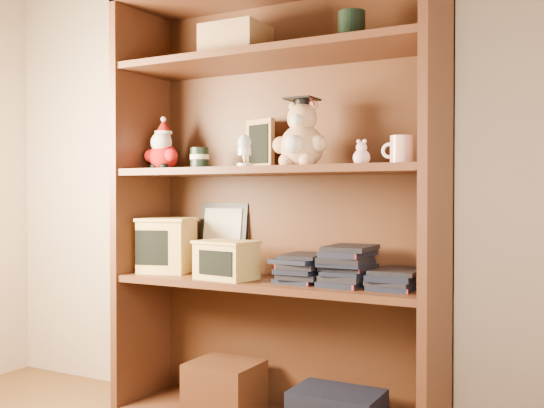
{
  "coord_description": "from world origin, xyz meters",
  "views": [
    {
      "loc": [
        1.05,
        -0.68,
        0.86
      ],
      "look_at": [
        -0.02,
        1.3,
        0.82
      ],
      "focal_mm": 42.0,
      "sensor_mm": 36.0,
      "label": 1
    }
  ],
  "objects_px": {
    "teacher_mug": "(401,150)",
    "bookcase": "(278,215)",
    "treats_box": "(167,245)",
    "grad_teddy_bear": "(301,140)"
  },
  "relations": [
    {
      "from": "bookcase",
      "to": "teacher_mug",
      "type": "height_order",
      "value": "bookcase"
    },
    {
      "from": "grad_teddy_bear",
      "to": "teacher_mug",
      "type": "relative_size",
      "value": 2.34
    },
    {
      "from": "bookcase",
      "to": "treats_box",
      "type": "height_order",
      "value": "bookcase"
    },
    {
      "from": "grad_teddy_bear",
      "to": "treats_box",
      "type": "distance_m",
      "value": 0.7
    },
    {
      "from": "teacher_mug",
      "to": "treats_box",
      "type": "height_order",
      "value": "teacher_mug"
    },
    {
      "from": "bookcase",
      "to": "grad_teddy_bear",
      "type": "bearing_deg",
      "value": -25.67
    },
    {
      "from": "bookcase",
      "to": "teacher_mug",
      "type": "bearing_deg",
      "value": -6.12
    },
    {
      "from": "bookcase",
      "to": "teacher_mug",
      "type": "distance_m",
      "value": 0.52
    },
    {
      "from": "bookcase",
      "to": "grad_teddy_bear",
      "type": "relative_size",
      "value": 6.53
    },
    {
      "from": "teacher_mug",
      "to": "bookcase",
      "type": "bearing_deg",
      "value": 173.88
    }
  ]
}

